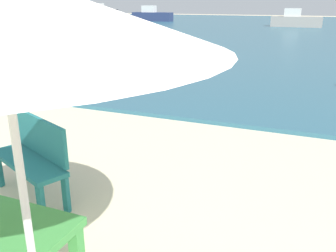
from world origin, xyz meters
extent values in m
cube|color=#2D6075|center=(0.00, 30.00, 0.04)|extent=(120.00, 50.00, 0.08)
cylinder|color=silver|center=(0.14, 0.03, 1.15)|extent=(0.04, 0.04, 2.30)
cube|color=#237275|center=(-1.42, 1.64, 0.45)|extent=(1.24, 0.80, 0.05)
cube|color=#237275|center=(-1.36, 1.78, 0.73)|extent=(1.12, 0.51, 0.44)
cube|color=#237275|center=(-0.97, 1.29, 0.21)|extent=(0.06, 0.06, 0.42)
cube|color=#237275|center=(-1.87, 1.98, 0.21)|extent=(0.06, 0.06, 0.42)
cube|color=#237275|center=(-0.86, 1.55, 0.21)|extent=(0.06, 0.06, 0.42)
cube|color=#38383F|center=(-26.91, 43.33, 0.56)|extent=(4.73, 1.29, 0.97)
cube|color=silver|center=(-27.34, 43.33, 1.42)|extent=(1.51, 0.97, 0.75)
cube|color=gray|center=(-0.91, 32.19, 0.49)|extent=(4.03, 1.10, 0.83)
cube|color=silver|center=(-1.28, 32.19, 1.23)|extent=(1.28, 0.83, 0.64)
cube|color=navy|center=(-15.79, 35.95, 0.52)|extent=(4.33, 1.18, 0.89)
cube|color=silver|center=(-16.18, 35.95, 1.31)|extent=(1.38, 0.89, 0.69)
camera|label=1|loc=(1.48, -1.25, 2.16)|focal=39.63mm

